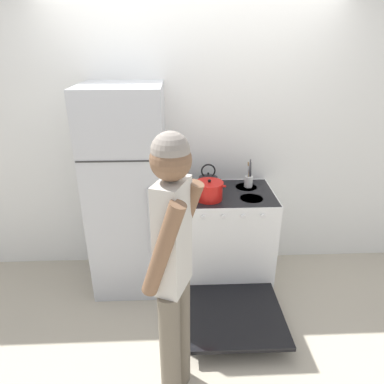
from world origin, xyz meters
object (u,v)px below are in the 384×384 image
(refrigerator, at_px, (129,193))
(person, at_px, (173,265))
(tea_kettle, at_px, (208,181))
(stove_range, at_px, (227,238))
(utensil_jar, at_px, (249,180))
(dutch_oven_pot, at_px, (209,191))

(refrigerator, bearing_deg, person, -71.17)
(person, bearing_deg, tea_kettle, 8.61)
(stove_range, height_order, person, person)
(refrigerator, bearing_deg, stove_range, -1.67)
(person, bearing_deg, utensil_jar, -5.44)
(refrigerator, height_order, dutch_oven_pot, refrigerator)
(utensil_jar, height_order, person, person)
(tea_kettle, height_order, utensil_jar, utensil_jar)
(refrigerator, bearing_deg, tea_kettle, 10.91)
(refrigerator, height_order, utensil_jar, refrigerator)
(person, bearing_deg, refrigerator, 40.50)
(dutch_oven_pot, distance_m, person, 1.12)
(person, bearing_deg, dutch_oven_pot, 6.43)
(stove_range, height_order, utensil_jar, utensil_jar)
(dutch_oven_pot, xyz_separation_m, utensil_jar, (0.39, 0.25, -0.01))
(stove_range, bearing_deg, refrigerator, 178.33)
(refrigerator, xyz_separation_m, dutch_oven_pot, (0.70, -0.11, 0.06))
(stove_range, distance_m, utensil_jar, 0.58)
(utensil_jar, bearing_deg, stove_range, -140.47)
(tea_kettle, bearing_deg, dutch_oven_pot, -93.26)
(person, bearing_deg, stove_range, -0.65)
(dutch_oven_pot, xyz_separation_m, person, (-0.29, -1.08, 0.03))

